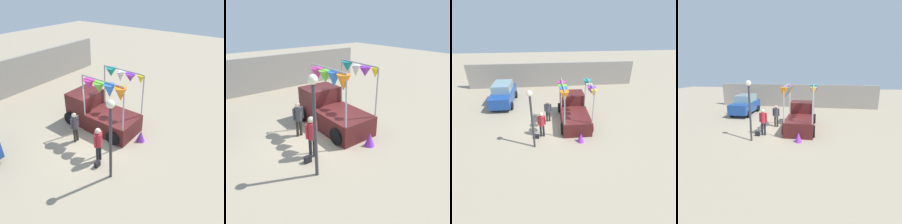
# 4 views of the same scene
# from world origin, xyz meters

# --- Properties ---
(ground_plane) EXTENTS (60.00, 60.00, 0.00)m
(ground_plane) POSITION_xyz_m (0.00, 0.00, 0.00)
(ground_plane) COLOR gray
(vendor_truck) EXTENTS (2.54, 4.15, 3.27)m
(vendor_truck) POSITION_xyz_m (1.26, 0.65, 0.97)
(vendor_truck) COLOR #4C1919
(vendor_truck) RESTS_ON ground
(person_customer) EXTENTS (0.53, 0.34, 1.77)m
(person_customer) POSITION_xyz_m (-1.02, -1.21, 1.08)
(person_customer) COLOR black
(person_customer) RESTS_ON ground
(person_vendor) EXTENTS (0.53, 0.34, 1.67)m
(person_vendor) POSITION_xyz_m (-0.61, 0.65, 1.01)
(person_vendor) COLOR #2D2823
(person_vendor) RESTS_ON ground
(handbag) EXTENTS (0.28, 0.16, 0.28)m
(handbag) POSITION_xyz_m (-1.37, -1.41, 0.14)
(handbag) COLOR black
(handbag) RESTS_ON ground
(street_lamp) EXTENTS (0.32, 0.32, 3.64)m
(street_lamp) POSITION_xyz_m (-1.48, -2.23, 2.40)
(street_lamp) COLOR #333338
(street_lamp) RESTS_ON ground
(brick_boundary_wall) EXTENTS (18.00, 0.36, 2.60)m
(brick_boundary_wall) POSITION_xyz_m (0.00, 8.28, 1.30)
(brick_boundary_wall) COLOR gray
(brick_boundary_wall) RESTS_ON ground
(folded_kite_bundle_violet) EXTENTS (0.62, 0.62, 0.60)m
(folded_kite_bundle_violet) POSITION_xyz_m (1.38, -2.02, 0.30)
(folded_kite_bundle_violet) COLOR purple
(folded_kite_bundle_violet) RESTS_ON ground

